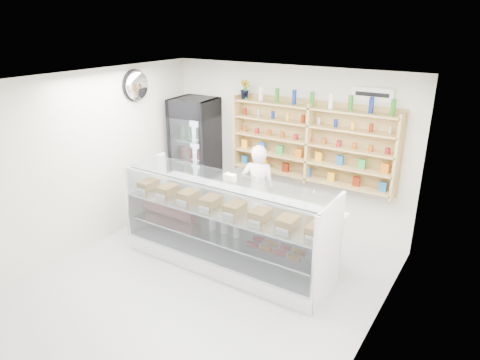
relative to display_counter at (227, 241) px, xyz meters
The scene contains 8 objects.
room 1.24m from the display_counter, 87.82° to the right, with size 5.00×5.00×5.00m.
display_counter is the anchor object (origin of this frame).
shop_worker 1.25m from the display_counter, 97.91° to the left, with size 0.57×0.38×1.57m, color white.
drinks_cooler 2.33m from the display_counter, 139.62° to the left, with size 0.84×0.82×2.14m.
wall_shelving 2.11m from the display_counter, 72.23° to the left, with size 2.84×0.28×1.33m.
potted_plant 2.68m from the display_counter, 113.76° to the left, with size 0.19×0.15×0.34m, color #1E6626.
security_mirror 3.02m from the display_counter, 166.79° to the left, with size 0.15×0.50×0.50m, color silver.
wall_sign 3.08m from the display_counter, 51.18° to the left, with size 0.62×0.03×0.20m, color white.
Camera 1 is at (3.20, -3.96, 3.51)m, focal length 32.00 mm.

